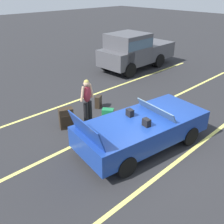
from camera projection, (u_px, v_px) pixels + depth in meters
The scene contains 10 objects.
ground_plane at pixel (141, 145), 7.93m from camera, with size 80.00×80.00×0.00m, color #28282B.
lot_line_near at pixel (175, 163), 7.13m from camera, with size 18.00×0.12×0.01m, color #EAE066.
lot_line_mid at pixel (110, 128), 8.86m from camera, with size 18.00×0.12×0.01m, color #EAE066.
lot_line_far at pixel (66, 104), 10.60m from camera, with size 18.00×0.12×0.01m, color #EAE066.
convertible_car at pixel (147, 127), 7.77m from camera, with size 4.34×2.32×1.53m.
suitcase_large_black at pixel (66, 118), 8.73m from camera, with size 0.55×0.44×0.74m.
suitcase_medium_bright at pixel (108, 117), 8.94m from camera, with size 0.43×0.46×0.62m.
suitcase_small_carryon at pixel (98, 102), 10.24m from camera, with size 0.39×0.34×0.50m.
traveler_person at pixel (87, 99), 8.80m from camera, with size 0.60×0.23×1.65m.
parked_pickup_truck_near at pixel (133, 50), 14.56m from camera, with size 5.05×2.17×2.10m.
Camera 1 is at (-5.22, -4.13, 4.53)m, focal length 40.35 mm.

